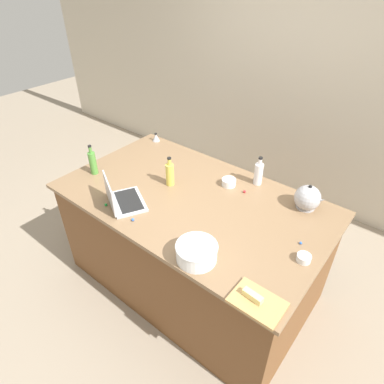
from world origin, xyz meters
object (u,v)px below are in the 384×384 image
(bottle_vinegar, at_px, (259,173))
(ramekin_medium, at_px, (229,182))
(kettle, at_px, (308,198))
(laptop, at_px, (122,199))
(cutting_board, at_px, (257,302))
(bottle_oil, at_px, (170,174))
(kitchen_timer, at_px, (156,137))
(butter_stick_left, at_px, (253,296))
(mixing_bowl_large, at_px, (197,252))
(ramekin_small, at_px, (304,258))
(bottle_olive, at_px, (93,162))

(bottle_vinegar, height_order, ramekin_medium, bottle_vinegar)
(kettle, xyz_separation_m, ramekin_medium, (-0.57, -0.11, -0.05))
(laptop, xyz_separation_m, cutting_board, (1.16, -0.12, -0.04))
(bottle_oil, bearing_deg, kitchen_timer, 142.20)
(bottle_vinegar, bearing_deg, bottle_oil, -140.06)
(butter_stick_left, bearing_deg, cutting_board, 0.00)
(laptop, bearing_deg, kettle, 37.32)
(bottle_vinegar, distance_m, kitchen_timer, 1.12)
(bottle_oil, height_order, kettle, bottle_oil)
(mixing_bowl_large, xyz_separation_m, cutting_board, (0.43, -0.05, -0.05))
(cutting_board, bearing_deg, bottle_vinegar, 119.76)
(kitchen_timer, bearing_deg, ramekin_medium, -11.45)
(ramekin_small, height_order, ramekin_medium, ramekin_medium)
(ramekin_small, height_order, kitchen_timer, kitchen_timer)
(bottle_olive, height_order, kettle, bottle_olive)
(kettle, distance_m, butter_stick_left, 0.91)
(ramekin_small, bearing_deg, cutting_board, -98.24)
(bottle_olive, bearing_deg, ramekin_medium, 29.70)
(laptop, height_order, ramekin_small, laptop)
(laptop, relative_size, butter_stick_left, 3.43)
(mixing_bowl_large, xyz_separation_m, bottle_vinegar, (-0.12, 0.91, 0.04))
(mixing_bowl_large, bearing_deg, laptop, 173.88)
(kettle, bearing_deg, bottle_oil, -157.74)
(bottle_olive, relative_size, ramekin_medium, 2.31)
(laptop, bearing_deg, mixing_bowl_large, -6.12)
(bottle_vinegar, distance_m, cutting_board, 1.11)
(kettle, relative_size, kitchen_timer, 2.77)
(cutting_board, height_order, butter_stick_left, butter_stick_left)
(laptop, xyz_separation_m, kettle, (1.03, 0.78, 0.03))
(bottle_vinegar, bearing_deg, ramekin_small, -41.36)
(butter_stick_left, bearing_deg, laptop, 173.69)
(bottle_olive, height_order, ramekin_medium, bottle_olive)
(butter_stick_left, relative_size, ramekin_small, 1.33)
(butter_stick_left, xyz_separation_m, ramekin_small, (0.09, 0.42, -0.02))
(bottle_vinegar, height_order, ramekin_small, bottle_vinegar)
(cutting_board, distance_m, ramekin_small, 0.43)
(bottle_oil, relative_size, kitchen_timer, 3.05)
(mixing_bowl_large, height_order, bottle_olive, bottle_olive)
(bottle_vinegar, xyz_separation_m, kitchen_timer, (-1.12, 0.03, -0.06))
(cutting_board, distance_m, ramekin_medium, 1.07)
(kitchen_timer, bearing_deg, butter_stick_left, -31.27)
(bottle_olive, height_order, bottle_oil, bottle_olive)
(kitchen_timer, bearing_deg, laptop, -59.83)
(bottle_oil, relative_size, ramekin_medium, 2.17)
(bottle_oil, relative_size, cutting_board, 0.87)
(bottle_oil, xyz_separation_m, cutting_board, (1.06, -0.53, -0.09))
(bottle_vinegar, bearing_deg, mixing_bowl_large, -82.51)
(bottle_vinegar, height_order, bottle_oil, bottle_oil)
(cutting_board, xyz_separation_m, butter_stick_left, (-0.03, 0.00, 0.03))
(butter_stick_left, distance_m, kitchen_timer, 1.91)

